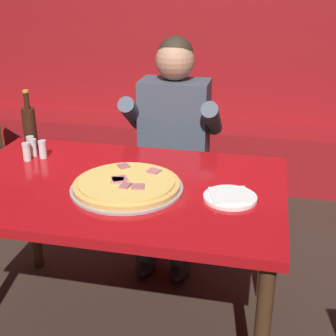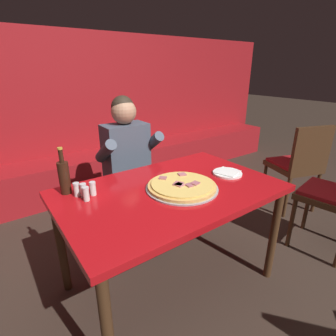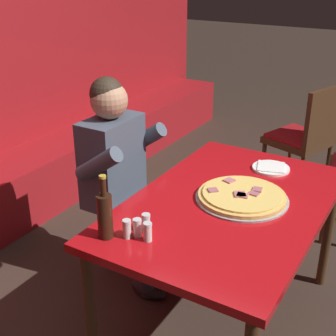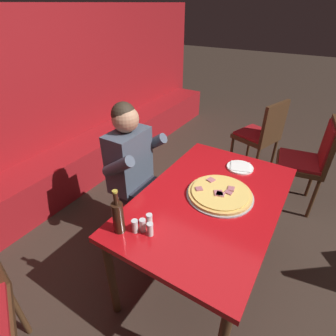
# 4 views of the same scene
# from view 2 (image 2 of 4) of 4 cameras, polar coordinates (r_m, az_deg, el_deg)

# --- Properties ---
(ground_plane) EXTENTS (24.00, 24.00, 0.00)m
(ground_plane) POSITION_cam_2_polar(r_m,az_deg,el_deg) (2.13, 0.52, -23.37)
(ground_plane) COLOR #33261E
(booth_wall_panel) EXTENTS (6.80, 0.16, 1.90)m
(booth_wall_panel) POSITION_cam_2_polar(r_m,az_deg,el_deg) (3.56, -21.11, 11.04)
(booth_wall_panel) COLOR maroon
(booth_wall_panel) RESTS_ON ground_plane
(booth_bench) EXTENTS (6.46, 0.48, 0.46)m
(booth_bench) POSITION_cam_2_polar(r_m,az_deg,el_deg) (3.45, -18.10, -1.39)
(booth_bench) COLOR maroon
(booth_bench) RESTS_ON ground_plane
(main_dining_table) EXTENTS (1.39, 0.89, 0.77)m
(main_dining_table) POSITION_cam_2_polar(r_m,az_deg,el_deg) (1.72, 0.59, -6.84)
(main_dining_table) COLOR #422816
(main_dining_table) RESTS_ON ground_plane
(pizza) EXTENTS (0.46, 0.46, 0.05)m
(pizza) POSITION_cam_2_polar(r_m,az_deg,el_deg) (1.67, 3.06, -3.94)
(pizza) COLOR #9E9EA3
(pizza) RESTS_ON main_dining_table
(plate_white_paper) EXTENTS (0.21, 0.21, 0.02)m
(plate_white_paper) POSITION_cam_2_polar(r_m,az_deg,el_deg) (1.94, 12.81, -1.04)
(plate_white_paper) COLOR white
(plate_white_paper) RESTS_ON main_dining_table
(beer_bottle) EXTENTS (0.07, 0.07, 0.29)m
(beer_bottle) POSITION_cam_2_polar(r_m,az_deg,el_deg) (1.70, -21.67, -1.71)
(beer_bottle) COLOR black
(beer_bottle) RESTS_ON main_dining_table
(shaker_red_pepper_flakes) EXTENTS (0.04, 0.04, 0.09)m
(shaker_red_pepper_flakes) POSITION_cam_2_polar(r_m,az_deg,el_deg) (1.66, -19.25, -4.58)
(shaker_red_pepper_flakes) COLOR silver
(shaker_red_pepper_flakes) RESTS_ON main_dining_table
(shaker_black_pepper) EXTENTS (0.04, 0.04, 0.09)m
(shaker_black_pepper) POSITION_cam_2_polar(r_m,az_deg,el_deg) (1.64, -17.92, -4.77)
(shaker_black_pepper) COLOR silver
(shaker_black_pepper) RESTS_ON main_dining_table
(shaker_parmesan) EXTENTS (0.04, 0.04, 0.09)m
(shaker_parmesan) POSITION_cam_2_polar(r_m,az_deg,el_deg) (1.59, -17.40, -5.53)
(shaker_parmesan) COLOR silver
(shaker_parmesan) RESTS_ON main_dining_table
(shaker_oregano) EXTENTS (0.04, 0.04, 0.09)m
(shaker_oregano) POSITION_cam_2_polar(r_m,az_deg,el_deg) (1.64, -16.03, -4.44)
(shaker_oregano) COLOR silver
(shaker_oregano) RESTS_ON main_dining_table
(diner_seated_blue_shirt) EXTENTS (0.53, 0.53, 1.27)m
(diner_seated_blue_shirt) POSITION_cam_2_polar(r_m,az_deg,el_deg) (2.29, -8.01, 0.87)
(diner_seated_blue_shirt) COLOR black
(diner_seated_blue_shirt) RESTS_ON ground_plane
(dining_chair_near_left) EXTENTS (0.56, 0.56, 0.96)m
(dining_chair_near_left) POSITION_cam_2_polar(r_m,az_deg,el_deg) (3.07, 26.70, 1.32)
(dining_chair_near_left) COLOR #422816
(dining_chair_near_left) RESTS_ON ground_plane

